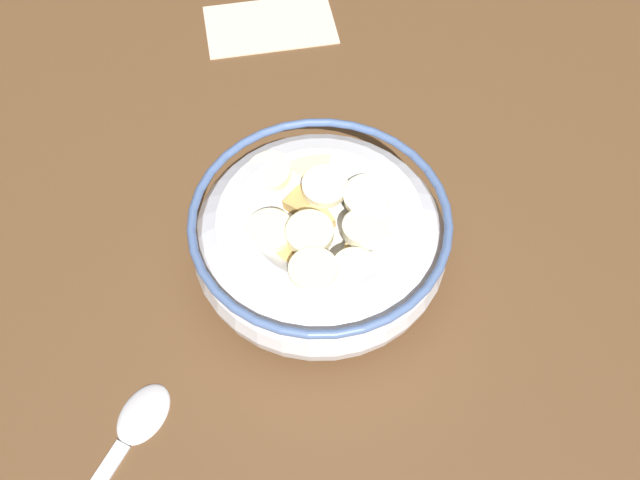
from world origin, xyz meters
TOP-DOWN VIEW (x-y plane):
  - ground_plane at (0.00, 0.00)cm, footprint 121.81×121.81cm
  - cereal_bowl at (-0.01, 0.01)cm, footprint 17.52×17.52cm
  - spoon at (16.87, 5.49)cm, footprint 12.82×9.63cm
  - folded_napkin at (-8.30, -24.36)cm, footprint 13.26×10.34cm

SIDE VIEW (x-z plane):
  - ground_plane at x=0.00cm, z-range -2.00..0.00cm
  - folded_napkin at x=-8.30cm, z-range 0.00..0.30cm
  - spoon at x=16.87cm, z-range -0.06..0.74cm
  - cereal_bowl at x=-0.01cm, z-range 0.02..6.47cm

